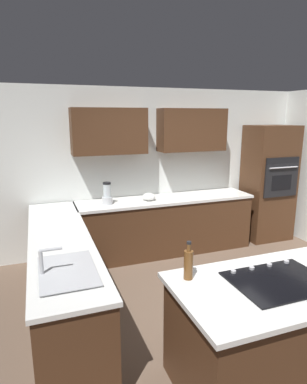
% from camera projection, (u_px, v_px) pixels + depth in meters
% --- Properties ---
extents(ground_plane, '(14.00, 14.00, 0.00)m').
position_uv_depth(ground_plane, '(229.00, 306.00, 3.83)').
color(ground_plane, brown).
extents(wall_back, '(6.00, 0.44, 2.60)m').
position_uv_depth(wall_back, '(161.00, 160.00, 5.35)').
color(wall_back, silver).
rests_on(wall_back, ground).
extents(lower_cabinets_back, '(2.80, 0.60, 0.86)m').
position_uv_depth(lower_cabinets_back, '(166.00, 226.00, 5.27)').
color(lower_cabinets_back, '#472B19').
rests_on(lower_cabinets_back, ground).
extents(countertop_back, '(2.84, 0.64, 0.04)m').
position_uv_depth(countertop_back, '(166.00, 199.00, 5.17)').
color(countertop_back, silver).
rests_on(countertop_back, lower_cabinets_back).
extents(lower_cabinets_side, '(0.60, 2.90, 0.86)m').
position_uv_depth(lower_cabinets_side, '(62.00, 276.00, 3.63)').
color(lower_cabinets_side, '#472B19').
rests_on(lower_cabinets_side, ground).
extents(countertop_side, '(0.64, 2.94, 0.04)m').
position_uv_depth(countertop_side, '(60.00, 238.00, 3.53)').
color(countertop_side, silver).
rests_on(countertop_side, lower_cabinets_side).
extents(island_base, '(1.61, 0.87, 0.86)m').
position_uv_depth(island_base, '(274.00, 334.00, 2.67)').
color(island_base, '#472B19').
rests_on(island_base, ground).
extents(island_top, '(1.69, 0.95, 0.04)m').
position_uv_depth(island_top, '(279.00, 284.00, 2.57)').
color(island_top, silver).
rests_on(island_top, island_base).
extents(wall_oven, '(0.80, 0.66, 2.01)m').
position_uv_depth(wall_oven, '(268.00, 183.00, 5.79)').
color(wall_oven, '#472B19').
rests_on(wall_oven, ground).
extents(sink_unit, '(0.46, 0.70, 0.23)m').
position_uv_depth(sink_unit, '(66.00, 270.00, 2.71)').
color(sink_unit, '#515456').
rests_on(sink_unit, countertop_side).
extents(cooktop, '(0.76, 0.56, 0.03)m').
position_uv_depth(cooktop, '(279.00, 280.00, 2.57)').
color(cooktop, black).
rests_on(cooktop, island_top).
extents(blender, '(0.15, 0.15, 0.33)m').
position_uv_depth(blender, '(107.00, 195.00, 4.79)').
color(blender, silver).
rests_on(blender, countertop_back).
extents(mixing_bowl, '(0.21, 0.21, 0.11)m').
position_uv_depth(mixing_bowl, '(149.00, 197.00, 5.02)').
color(mixing_bowl, white).
rests_on(mixing_bowl, countertop_back).
extents(oil_bottle, '(0.07, 0.07, 0.32)m').
position_uv_depth(oil_bottle, '(188.00, 264.00, 2.59)').
color(oil_bottle, brown).
rests_on(oil_bottle, island_top).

